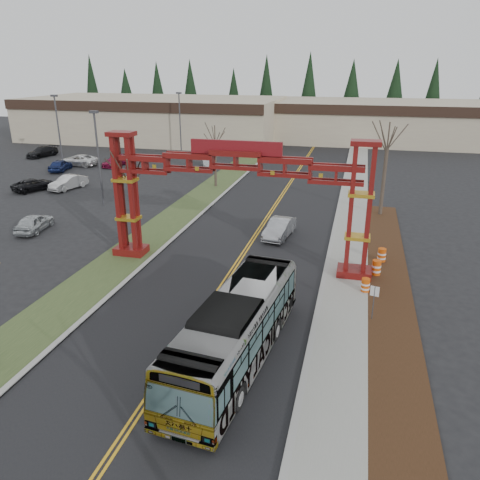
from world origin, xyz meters
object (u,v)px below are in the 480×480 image
(gateway_arch, at_px, (236,181))
(parked_car_mid_a, at_px, (115,161))
(transit_bus, at_px, (236,329))
(barrel_north, at_px, (382,256))
(retail_building_east, at_px, (376,121))
(light_pole_far, at_px, (180,118))
(barrel_mid, at_px, (376,268))
(parked_car_near_a, at_px, (34,223))
(parked_car_near_c, at_px, (34,184))
(parked_car_far_c, at_px, (42,152))
(bare_tree_right_far, at_px, (387,148))
(parked_car_near_b, at_px, (68,182))
(parked_car_far_b, at_px, (78,160))
(retail_building_west, at_px, (155,118))
(street_sign, at_px, (374,296))
(bare_tree_median_mid, at_px, (129,180))
(light_pole_mid, at_px, (58,127))
(parked_car_far_a, at_px, (207,163))
(light_pole_near, at_px, (98,152))
(bare_tree_median_far, at_px, (215,144))
(parked_car_mid_b, at_px, (60,165))

(gateway_arch, relative_size, parked_car_mid_a, 3.95)
(transit_bus, xyz_separation_m, barrel_north, (6.93, 13.75, -1.12))
(retail_building_east, distance_m, light_pole_far, 36.64)
(barrel_mid, bearing_deg, retail_building_east, 89.44)
(retail_building_east, xyz_separation_m, parked_car_near_a, (-28.22, -59.25, -2.78))
(parked_car_near_c, distance_m, parked_car_far_c, 21.61)
(gateway_arch, bearing_deg, bare_tree_right_far, 55.37)
(parked_car_near_b, xyz_separation_m, parked_car_far_b, (-6.28, 11.93, -0.00))
(bare_tree_right_far, bearing_deg, parked_car_near_a, -157.35)
(retail_building_west, relative_size, parked_car_near_c, 9.71)
(parked_car_far_c, relative_size, street_sign, 2.51)
(parked_car_far_c, height_order, bare_tree_median_mid, bare_tree_median_mid)
(parked_car_near_a, height_order, light_pole_far, light_pole_far)
(light_pole_far, bearing_deg, transit_bus, -66.29)
(retail_building_east, height_order, bare_tree_median_mid, bare_tree_median_mid)
(parked_car_near_a, height_order, light_pole_mid, light_pole_mid)
(parked_car_far_a, bearing_deg, bare_tree_median_mid, -106.16)
(gateway_arch, height_order, bare_tree_median_mid, gateway_arch)
(bare_tree_median_mid, bearing_deg, light_pole_near, 129.34)
(retail_building_east, xyz_separation_m, street_sign, (-0.90, -67.50, -2.03))
(gateway_arch, distance_m, parked_car_far_c, 51.07)
(parked_car_near_c, xyz_separation_m, barrel_mid, (36.43, -14.02, -0.10))
(parked_car_near_b, relative_size, bare_tree_median_mid, 0.61)
(bare_tree_median_far, height_order, light_pole_near, light_pole_near)
(street_sign, bearing_deg, parked_car_near_b, 146.80)
(bare_tree_median_mid, bearing_deg, parked_car_far_a, 98.02)
(street_sign, bearing_deg, barrel_mid, 87.18)
(bare_tree_right_far, bearing_deg, barrel_mid, -92.46)
(parked_car_mid_b, xyz_separation_m, light_pole_far, (10.57, 16.46, 4.59))
(gateway_arch, height_order, barrel_north, gateway_arch)
(parked_car_far_b, height_order, light_pole_far, light_pole_far)
(bare_tree_median_mid, bearing_deg, light_pole_mid, 132.47)
(street_sign, bearing_deg, bare_tree_right_far, 87.43)
(bare_tree_median_mid, relative_size, bare_tree_median_far, 1.10)
(parked_car_near_b, relative_size, light_pole_near, 0.51)
(parked_car_mid_b, bearing_deg, parked_car_near_a, 107.83)
(bare_tree_median_mid, height_order, bare_tree_right_far, bare_tree_right_far)
(parked_car_near_b, distance_m, bare_tree_right_far, 34.15)
(retail_building_west, height_order, barrel_mid, retail_building_west)
(parked_car_near_c, bearing_deg, transit_bus, 163.48)
(bare_tree_median_far, bearing_deg, transit_bus, -71.20)
(parked_car_near_a, height_order, parked_car_mid_a, parked_car_near_a)
(parked_car_mid_b, height_order, light_pole_mid, light_pole_mid)
(retail_building_east, bearing_deg, gateway_arch, -99.17)
(parked_car_near_a, bearing_deg, light_pole_far, -96.76)
(gateway_arch, height_order, bare_tree_right_far, gateway_arch)
(retail_building_west, distance_m, parked_car_far_c, 23.55)
(gateway_arch, distance_m, bare_tree_right_far, 17.60)
(parked_car_near_a, bearing_deg, retail_building_east, -124.52)
(parked_car_near_b, relative_size, parked_car_mid_b, 1.04)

